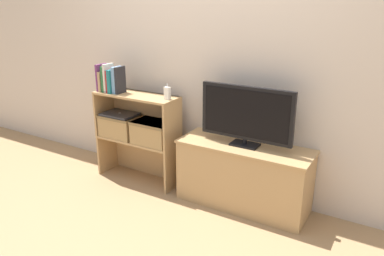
% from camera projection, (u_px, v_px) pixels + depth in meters
% --- Properties ---
extents(ground_plane, '(16.00, 16.00, 0.00)m').
position_uv_depth(ground_plane, '(184.00, 200.00, 3.23)').
color(ground_plane, '#A37F56').
extents(wall_back, '(10.00, 0.05, 2.40)m').
position_uv_depth(wall_back, '(209.00, 54.00, 3.18)').
color(wall_back, beige).
rests_on(wall_back, ground_plane).
extents(tv_stand, '(1.09, 0.40, 0.54)m').
position_uv_depth(tv_stand, '(243.00, 176.00, 3.07)').
color(tv_stand, tan).
rests_on(tv_stand, ground_plane).
extents(tv, '(0.76, 0.14, 0.48)m').
position_uv_depth(tv, '(246.00, 115.00, 2.90)').
color(tv, black).
rests_on(tv, tv_stand).
extents(bookshelf_lower_tier, '(0.81, 0.28, 0.41)m').
position_uv_depth(bookshelf_lower_tier, '(142.00, 152.00, 3.59)').
color(bookshelf_lower_tier, tan).
rests_on(bookshelf_lower_tier, ground_plane).
extents(bookshelf_upper_tier, '(0.81, 0.28, 0.43)m').
position_uv_depth(bookshelf_upper_tier, '(140.00, 110.00, 3.46)').
color(bookshelf_upper_tier, tan).
rests_on(bookshelf_upper_tier, bookshelf_lower_tier).
extents(book_plum, '(0.02, 0.14, 0.25)m').
position_uv_depth(book_plum, '(102.00, 77.00, 3.47)').
color(book_plum, '#6B2D66').
rests_on(book_plum, bookshelf_upper_tier).
extents(book_tan, '(0.03, 0.15, 0.19)m').
position_uv_depth(book_tan, '(104.00, 81.00, 3.46)').
color(book_tan, tan).
rests_on(book_tan, bookshelf_upper_tier).
extents(book_forest, '(0.02, 0.13, 0.24)m').
position_uv_depth(book_forest, '(107.00, 79.00, 3.44)').
color(book_forest, '#286638').
rests_on(book_forest, bookshelf_upper_tier).
extents(book_ivory, '(0.02, 0.13, 0.26)m').
position_uv_depth(book_ivory, '(109.00, 78.00, 3.42)').
color(book_ivory, silver).
rests_on(book_ivory, bookshelf_upper_tier).
extents(book_crimson, '(0.03, 0.13, 0.20)m').
position_uv_depth(book_crimson, '(111.00, 81.00, 3.42)').
color(book_crimson, '#B22328').
rests_on(book_crimson, bookshelf_upper_tier).
extents(book_teal, '(0.03, 0.16, 0.21)m').
position_uv_depth(book_teal, '(114.00, 81.00, 3.40)').
color(book_teal, '#1E7075').
rests_on(book_teal, bookshelf_upper_tier).
extents(book_skyblue, '(0.04, 0.12, 0.24)m').
position_uv_depth(book_skyblue, '(117.00, 80.00, 3.38)').
color(book_skyblue, '#709ECC').
rests_on(book_skyblue, bookshelf_upper_tier).
extents(book_charcoal, '(0.03, 0.12, 0.24)m').
position_uv_depth(book_charcoal, '(120.00, 80.00, 3.36)').
color(book_charcoal, '#232328').
rests_on(book_charcoal, bookshelf_upper_tier).
extents(baby_monitor, '(0.05, 0.03, 0.14)m').
position_uv_depth(baby_monitor, '(167.00, 93.00, 3.18)').
color(baby_monitor, white).
rests_on(baby_monitor, bookshelf_upper_tier).
extents(storage_basket_left, '(0.36, 0.25, 0.21)m').
position_uv_depth(storage_basket_left, '(120.00, 125.00, 3.54)').
color(storage_basket_left, tan).
rests_on(storage_basket_left, bookshelf_lower_tier).
extents(storage_basket_right, '(0.36, 0.25, 0.21)m').
position_uv_depth(storage_basket_right, '(153.00, 131.00, 3.36)').
color(storage_basket_right, tan).
rests_on(storage_basket_right, bookshelf_lower_tier).
extents(laptop, '(0.32, 0.23, 0.02)m').
position_uv_depth(laptop, '(120.00, 114.00, 3.51)').
color(laptop, '#2D2D33').
rests_on(laptop, storage_basket_left).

